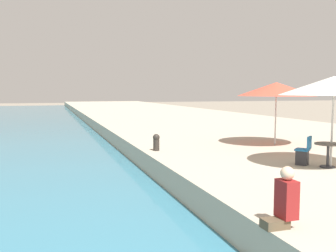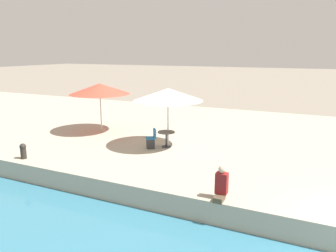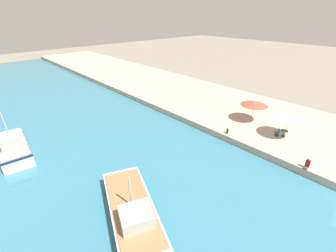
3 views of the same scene
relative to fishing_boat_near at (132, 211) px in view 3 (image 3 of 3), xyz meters
name	(u,v)px [view 3 (image 3 of 3)]	position (x,y,z in m)	size (l,w,h in m)	color
quay_promenade	(149,82)	(21.94, 26.09, -0.36)	(16.00, 90.00, 0.79)	#B2A893
fishing_boat_near	(132,211)	(0.00, 0.00, 0.00)	(5.96, 9.14, 3.58)	#33705B
fishing_boat_mid	(13,147)	(-4.38, 14.88, 0.23)	(3.14, 7.21, 4.76)	white
cafe_umbrella_pink	(289,116)	(18.60, -2.74, 2.50)	(3.19, 3.19, 2.74)	#B7B7B7
cafe_umbrella_white	(254,103)	(19.75, 1.89, 2.42)	(3.28, 3.28, 2.67)	#B7B7B7
cafe_table	(284,132)	(18.53, -2.68, 0.57)	(0.80, 0.80, 0.74)	#333338
cafe_chair_left	(277,133)	(18.07, -2.12, 0.36)	(0.58, 0.59, 0.91)	#2D2D33
person_at_quay	(308,164)	(14.29, -6.54, 0.50)	(0.56, 0.36, 1.05)	brown
mooring_bollard	(227,131)	(14.48, 1.97, 0.39)	(0.26, 0.26, 0.65)	#2D2823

